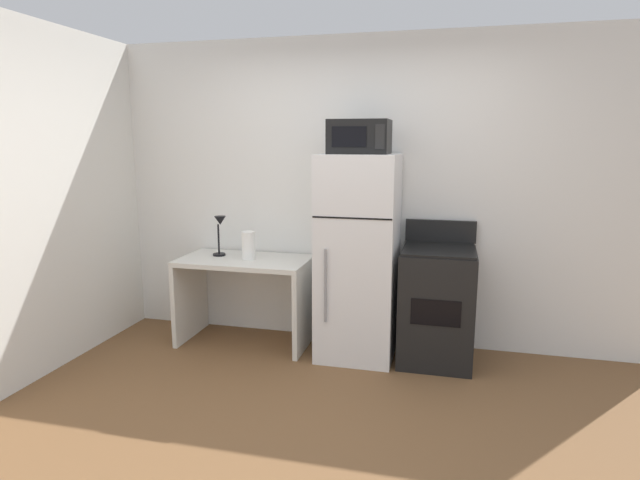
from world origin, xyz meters
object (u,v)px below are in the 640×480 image
Objects in this scene: oven_range at (437,304)px; microwave at (360,137)px; desk at (245,285)px; desk_lamp at (220,229)px; paper_towel_roll at (248,245)px; refrigerator at (358,257)px.

microwave is at bearing -176.34° from oven_range.
desk is 2.41× the size of microwave.
desk is at bearing 178.06° from microwave.
desk_lamp reaches higher than paper_towel_roll.
desk_lamp is 0.77× the size of microwave.
microwave is (0.94, -0.02, 0.90)m from paper_towel_roll.
paper_towel_roll is at bearing -11.88° from desk_lamp.
microwave reaches higher than paper_towel_roll.
refrigerator is at bearing -0.71° from desk.
desk_lamp is at bearing 168.12° from paper_towel_roll.
paper_towel_roll is at bearing -21.12° from desk.
desk_lamp reaches higher than oven_range.
desk is at bearing -9.98° from desk_lamp.
refrigerator reaches higher than paper_towel_roll.
desk is 0.53m from desk_lamp.
paper_towel_roll is 0.52× the size of microwave.
refrigerator is at bearing -178.26° from oven_range.
microwave is 0.42× the size of oven_range.
refrigerator is at bearing 90.32° from microwave.
oven_range is at bearing -1.08° from desk_lamp.
oven_range is (0.63, 0.04, -1.30)m from microwave.
desk_lamp reaches higher than desk.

